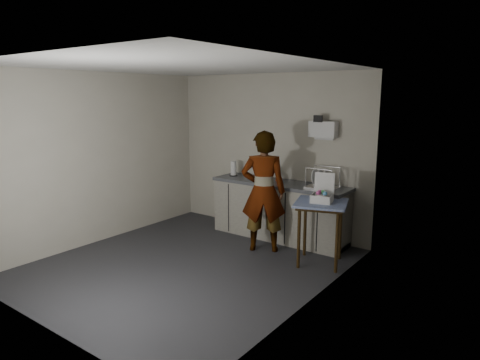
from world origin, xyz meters
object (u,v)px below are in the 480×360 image
Objects in this scene: soda_can at (278,177)px; soap_bottle at (268,171)px; kitchen_counter at (279,212)px; dish_rack at (322,183)px; standing_man at (263,192)px; dark_bottle at (263,172)px; bakery_box at (322,196)px; paper_towel at (233,169)px; side_table at (321,210)px.

soap_bottle is at bearing -155.47° from soda_can.
kitchen_counter is 4.99× the size of dish_rack.
dish_rack is (0.80, -0.07, 0.01)m from soda_can.
soap_bottle is (-0.31, 0.61, 0.18)m from standing_man.
standing_man reaches higher than kitchen_counter.
soda_can is at bearing 143.39° from kitchen_counter.
soda_can is 0.48× the size of dark_bottle.
bakery_box is at bearing -25.73° from soap_bottle.
soap_bottle is at bearing -25.24° from dark_bottle.
dark_bottle is (-0.27, 0.00, 0.06)m from soda_can.
bakery_box reaches higher than kitchen_counter.
standing_man is 0.92m from bakery_box.
standing_man reaches higher than dish_rack.
standing_man is 0.70m from soda_can.
soda_can is 0.46× the size of paper_towel.
dark_bottle is at bearing 5.54° from paper_towel.
kitchen_counter is at bearing 178.83° from dish_rack.
standing_man reaches higher than soap_bottle.
dark_bottle is at bearing 179.44° from soda_can.
soap_bottle reaches higher than kitchen_counter.
standing_man reaches higher than dark_bottle.
standing_man is 5.95× the size of soap_bottle.
paper_towel is (-0.84, -0.05, 0.06)m from soda_can.
standing_man reaches higher than side_table.
side_table is at bearing -132.65° from bakery_box.
side_table is 0.92m from standing_man.
dark_bottle is 0.95× the size of paper_towel.
soda_can is (-1.08, 0.66, 0.22)m from side_table.
side_table is 1.91× the size of dish_rack.
dish_rack is at bearing -0.73° from paper_towel.
soap_bottle is at bearing 140.43° from bakery_box.
standing_man is 1.20m from paper_towel.
kitchen_counter is 0.55m from soda_can.
soap_bottle is 0.79× the size of bakery_box.
kitchen_counter is 2.60× the size of side_table.
dark_bottle is at bearing 135.67° from side_table.
bakery_box is (0.00, 0.01, 0.19)m from side_table.
bakery_box is (1.93, -0.60, -0.08)m from paper_towel.
kitchen_counter is at bearing -36.61° from soda_can.
side_table is at bearing -17.52° from paper_towel.
soda_can is 1.26m from bakery_box.
soda_can is at bearing -105.64° from standing_man.
dark_bottle is 1.08m from dish_rack.
bakery_box is (0.91, 0.02, 0.06)m from standing_man.
soap_bottle is 1.19× the size of paper_towel.
bakery_box reaches higher than dark_bottle.
soap_bottle reaches higher than soda_can.
paper_towel is at bearing 179.21° from soap_bottle.
dark_bottle is 0.63× the size of bakery_box.
dark_bottle is at bearing 170.11° from kitchen_counter.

